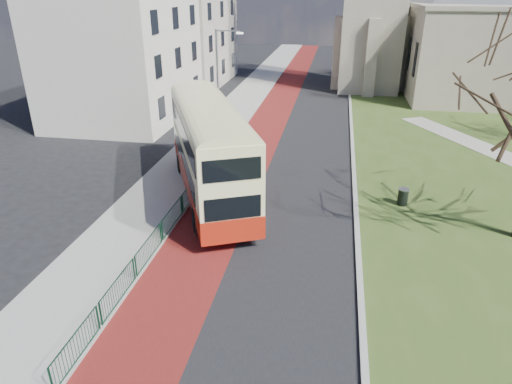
# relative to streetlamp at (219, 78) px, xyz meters

# --- Properties ---
(ground) EXTENTS (160.00, 160.00, 0.00)m
(ground) POSITION_rel_streetlamp_xyz_m (4.35, -18.00, -4.59)
(ground) COLOR black
(ground) RESTS_ON ground
(road_carriageway) EXTENTS (9.00, 120.00, 0.01)m
(road_carriageway) POSITION_rel_streetlamp_xyz_m (5.85, 2.00, -4.59)
(road_carriageway) COLOR black
(road_carriageway) RESTS_ON ground
(bus_lane) EXTENTS (3.40, 120.00, 0.01)m
(bus_lane) POSITION_rel_streetlamp_xyz_m (3.15, 2.00, -4.59)
(bus_lane) COLOR #591414
(bus_lane) RESTS_ON ground
(pavement_west) EXTENTS (4.00, 120.00, 0.12)m
(pavement_west) POSITION_rel_streetlamp_xyz_m (-0.65, 2.00, -4.53)
(pavement_west) COLOR gray
(pavement_west) RESTS_ON ground
(kerb_west) EXTENTS (0.25, 120.00, 0.13)m
(kerb_west) POSITION_rel_streetlamp_xyz_m (1.35, 2.00, -4.53)
(kerb_west) COLOR #999993
(kerb_west) RESTS_ON ground
(kerb_east) EXTENTS (0.25, 80.00, 0.13)m
(kerb_east) POSITION_rel_streetlamp_xyz_m (10.45, 4.00, -4.53)
(kerb_east) COLOR #999993
(kerb_east) RESTS_ON ground
(pedestrian_railing) EXTENTS (0.07, 24.00, 1.12)m
(pedestrian_railing) POSITION_rel_streetlamp_xyz_m (1.40, -14.00, -4.04)
(pedestrian_railing) COLOR #0C3520
(pedestrian_railing) RESTS_ON ground
(street_block_near) EXTENTS (10.30, 14.30, 13.00)m
(street_block_near) POSITION_rel_streetlamp_xyz_m (-9.65, 4.00, 1.92)
(street_block_near) COLOR beige
(street_block_near) RESTS_ON ground
(street_block_far) EXTENTS (10.30, 16.30, 11.50)m
(street_block_far) POSITION_rel_streetlamp_xyz_m (-9.65, 20.00, 1.17)
(street_block_far) COLOR #B5A999
(street_block_far) RESTS_ON ground
(streetlamp) EXTENTS (2.13, 0.18, 8.00)m
(streetlamp) POSITION_rel_streetlamp_xyz_m (0.00, 0.00, 0.00)
(streetlamp) COLOR gray
(streetlamp) RESTS_ON pavement_west
(bus) EXTENTS (7.82, 12.70, 5.27)m
(bus) POSITION_rel_streetlamp_xyz_m (2.34, -11.70, -1.59)
(bus) COLOR #A7200F
(bus) RESTS_ON ground
(litter_bin) EXTENTS (0.70, 0.70, 0.95)m
(litter_bin) POSITION_rel_streetlamp_xyz_m (12.96, -10.94, -4.07)
(litter_bin) COLOR black
(litter_bin) RESTS_ON grass_green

